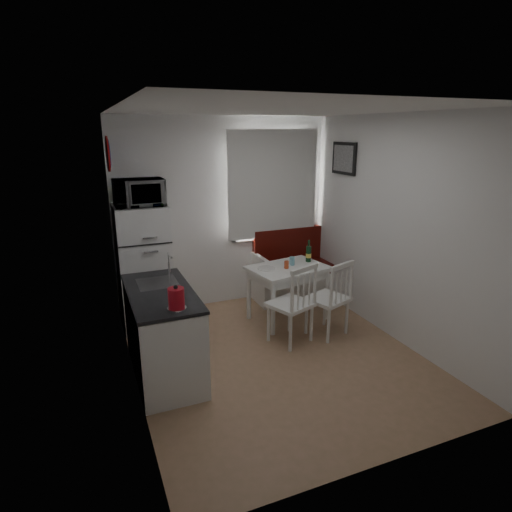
{
  "coord_description": "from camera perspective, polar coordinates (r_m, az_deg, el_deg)",
  "views": [
    {
      "loc": [
        -1.83,
        -3.82,
        2.42
      ],
      "look_at": [
        -0.04,
        0.5,
        1.03
      ],
      "focal_mm": 30.0,
      "sensor_mm": 36.0,
      "label": 1
    }
  ],
  "objects": [
    {
      "name": "kettle",
      "position": [
        3.78,
        -10.58,
        -5.59
      ],
      "size": [
        0.17,
        0.17,
        0.23
      ],
      "primitive_type": "cylinder",
      "color": "#AD0D1A",
      "rests_on": "kitchen_counter"
    },
    {
      "name": "microwave",
      "position": [
        5.26,
        -15.36,
        8.15
      ],
      "size": [
        0.58,
        0.39,
        0.32
      ],
      "primitive_type": "imported",
      "color": "white",
      "rests_on": "fridge"
    },
    {
      "name": "bench",
      "position": [
        6.43,
        5.94,
        -2.45
      ],
      "size": [
        1.43,
        0.55,
        1.02
      ],
      "color": "white",
      "rests_on": "floor"
    },
    {
      "name": "window",
      "position": [
        6.14,
        2.04,
        9.08
      ],
      "size": [
        1.22,
        0.06,
        1.47
      ],
      "primitive_type": "cube",
      "color": "white",
      "rests_on": "wall_back"
    },
    {
      "name": "wine_bottle",
      "position": [
        5.71,
        7.03,
        0.67
      ],
      "size": [
        0.07,
        0.07,
        0.3
      ],
      "primitive_type": null,
      "color": "#123A1C",
      "rests_on": "dining_table"
    },
    {
      "name": "wall_sign",
      "position": [
        5.29,
        -19.06,
        12.74
      ],
      "size": [
        0.03,
        0.4,
        0.4
      ],
      "primitive_type": "cylinder",
      "rotation": [
        0.0,
        1.57,
        0.0
      ],
      "color": "#1B42A4",
      "rests_on": "wall_left"
    },
    {
      "name": "wall_right",
      "position": [
        5.19,
        18.13,
        3.25
      ],
      "size": [
        0.02,
        3.5,
        2.6
      ],
      "primitive_type": "cube",
      "color": "white",
      "rests_on": "floor"
    },
    {
      "name": "dining_table",
      "position": [
        5.53,
        4.29,
        -2.24
      ],
      "size": [
        1.07,
        0.83,
        0.72
      ],
      "rotation": [
        0.0,
        0.0,
        0.17
      ],
      "color": "white",
      "rests_on": "floor"
    },
    {
      "name": "kitchen_counter",
      "position": [
        4.48,
        -12.31,
        -9.87
      ],
      "size": [
        0.62,
        1.32,
        1.16
      ],
      "color": "white",
      "rests_on": "floor"
    },
    {
      "name": "drinking_glass_orange",
      "position": [
        5.43,
        4.09,
        -1.17
      ],
      "size": [
        0.06,
        0.06,
        0.1
      ],
      "primitive_type": "cylinder",
      "color": "#DE5125",
      "rests_on": "dining_table"
    },
    {
      "name": "chair_right",
      "position": [
        5.13,
        10.14,
        -4.7
      ],
      "size": [
        0.57,
        0.56,
        0.51
      ],
      "rotation": [
        0.0,
        0.0,
        0.36
      ],
      "color": "white",
      "rests_on": "floor"
    },
    {
      "name": "wall_back",
      "position": [
        5.97,
        -4.27,
        5.67
      ],
      "size": [
        3.0,
        0.02,
        2.6
      ],
      "primitive_type": "cube",
      "color": "white",
      "rests_on": "floor"
    },
    {
      "name": "floor",
      "position": [
        4.88,
        2.73,
        -13.22
      ],
      "size": [
        3.0,
        3.5,
        0.02
      ],
      "primitive_type": "cube",
      "color": "#977550",
      "rests_on": "ground"
    },
    {
      "name": "wall_front",
      "position": [
        2.98,
        17.59,
        -6.32
      ],
      "size": [
        3.0,
        0.02,
        2.6
      ],
      "primitive_type": "cube",
      "color": "white",
      "rests_on": "floor"
    },
    {
      "name": "plate",
      "position": [
        5.4,
        1.37,
        -1.68
      ],
      "size": [
        0.22,
        0.22,
        0.02
      ],
      "primitive_type": "cylinder",
      "color": "white",
      "rests_on": "dining_table"
    },
    {
      "name": "picture_frame",
      "position": [
        5.94,
        11.64,
        12.63
      ],
      "size": [
        0.04,
        0.52,
        0.42
      ],
      "primitive_type": "cube",
      "color": "black",
      "rests_on": "wall_right"
    },
    {
      "name": "drinking_glass_blue",
      "position": [
        5.57,
        4.83,
        -0.66
      ],
      "size": [
        0.07,
        0.07,
        0.11
      ],
      "primitive_type": "cylinder",
      "color": "#78BCCC",
      "rests_on": "dining_table"
    },
    {
      "name": "wall_left",
      "position": [
        4.0,
        -16.86,
        -0.45
      ],
      "size": [
        0.02,
        3.5,
        2.6
      ],
      "primitive_type": "cube",
      "color": "white",
      "rests_on": "floor"
    },
    {
      "name": "fridge",
      "position": [
        5.52,
        -14.7,
        -1.4
      ],
      "size": [
        0.62,
        0.62,
        1.55
      ],
      "primitive_type": "cube",
      "color": "white",
      "rests_on": "floor"
    },
    {
      "name": "chair_left",
      "position": [
        4.88,
        5.18,
        -5.41
      ],
      "size": [
        0.58,
        0.58,
        0.52
      ],
      "rotation": [
        0.0,
        0.0,
        0.37
      ],
      "color": "white",
      "rests_on": "floor"
    },
    {
      "name": "curtain",
      "position": [
        6.07,
        2.32,
        9.47
      ],
      "size": [
        1.35,
        0.02,
        1.5
      ],
      "primitive_type": "cube",
      "color": "white",
      "rests_on": "wall_back"
    },
    {
      "name": "ceiling",
      "position": [
        4.24,
        3.24,
        18.95
      ],
      "size": [
        3.0,
        3.5,
        0.02
      ],
      "primitive_type": "cube",
      "color": "white",
      "rests_on": "wall_back"
    }
  ]
}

